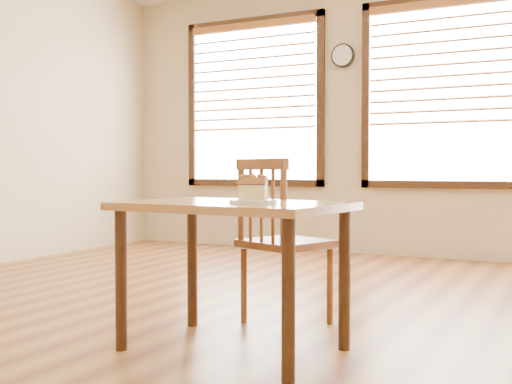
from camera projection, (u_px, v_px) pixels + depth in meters
ground at (224, 356)px, 3.14m from camera, size 8.00×8.00×0.00m
window_left at (253, 93)px, 7.47m from camera, size 1.76×0.10×1.96m
window_right at (447, 81)px, 6.46m from camera, size 1.76×0.10×1.96m
wall_clock at (343, 55)px, 6.94m from camera, size 0.26×0.05×0.26m
cafe_table_main at (233, 224)px, 3.22m from camera, size 1.15×0.81×0.75m
cafe_chair_main at (281, 240)px, 3.75m from camera, size 0.58×0.58×0.99m
plate at (253, 202)px, 3.09m from camera, size 0.23×0.23×0.02m
cake_slice at (253, 187)px, 3.09m from camera, size 0.16×0.13×0.12m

